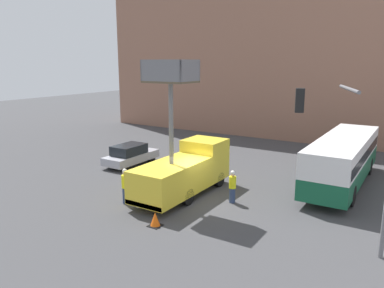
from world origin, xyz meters
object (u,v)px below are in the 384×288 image
(road_worker_near_truck, at_px, (125,186))
(traffic_cone_near_truck, at_px, (155,220))
(traffic_light_pole, at_px, (360,142))
(road_worker_directing, at_px, (232,187))
(parked_car_curbside, at_px, (131,155))
(city_bus, at_px, (343,157))
(utility_truck, at_px, (185,168))

(road_worker_near_truck, height_order, traffic_cone_near_truck, road_worker_near_truck)
(traffic_light_pole, xyz_separation_m, road_worker_near_truck, (-11.17, -0.56, -3.57))
(road_worker_directing, xyz_separation_m, parked_car_curbside, (-9.71, 2.88, -0.13))
(city_bus, bearing_deg, parked_car_curbside, 101.31)
(traffic_light_pole, distance_m, road_worker_directing, 7.80)
(utility_truck, height_order, traffic_cone_near_truck, utility_truck)
(road_worker_near_truck, height_order, parked_car_curbside, road_worker_near_truck)
(utility_truck, xyz_separation_m, parked_car_curbside, (-6.82, 3.14, -0.80))
(traffic_light_pole, bearing_deg, road_worker_near_truck, -177.13)
(road_worker_directing, distance_m, traffic_cone_near_truck, 4.92)
(utility_truck, xyz_separation_m, city_bus, (7.30, 6.43, 0.23))
(road_worker_near_truck, bearing_deg, city_bus, 174.40)
(city_bus, bearing_deg, road_worker_directing, 142.63)
(traffic_cone_near_truck, bearing_deg, traffic_light_pole, 13.74)
(road_worker_directing, bearing_deg, utility_truck, -132.18)
(road_worker_directing, relative_size, parked_car_curbside, 0.41)
(utility_truck, distance_m, parked_car_curbside, 7.55)
(city_bus, distance_m, traffic_cone_near_truck, 12.45)
(traffic_light_pole, xyz_separation_m, parked_car_curbside, (-16.09, 5.47, -3.78))
(road_worker_directing, bearing_deg, traffic_cone_near_truck, -67.80)
(city_bus, relative_size, road_worker_directing, 5.98)
(traffic_cone_near_truck, height_order, parked_car_curbside, parked_car_curbside)
(utility_truck, relative_size, traffic_cone_near_truck, 11.16)
(city_bus, bearing_deg, road_worker_near_truck, 133.59)
(utility_truck, distance_m, road_worker_near_truck, 3.51)
(traffic_light_pole, bearing_deg, city_bus, 102.68)
(traffic_light_pole, relative_size, traffic_cone_near_truck, 10.03)
(city_bus, bearing_deg, traffic_cone_near_truck, 148.53)
(traffic_light_pole, distance_m, traffic_cone_near_truck, 9.34)
(utility_truck, distance_m, traffic_light_pole, 10.01)
(city_bus, xyz_separation_m, traffic_light_pole, (1.97, -8.77, 2.75))
(traffic_light_pole, height_order, road_worker_near_truck, traffic_light_pole)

